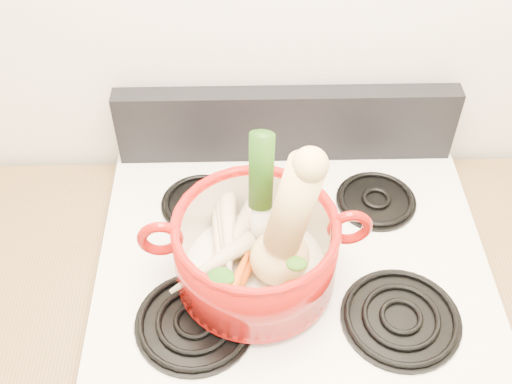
{
  "coord_description": "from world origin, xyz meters",
  "views": [
    {
      "loc": [
        -0.09,
        0.59,
        1.97
      ],
      "look_at": [
        -0.08,
        1.32,
        1.22
      ],
      "focal_mm": 45.0,
      "sensor_mm": 36.0,
      "label": 1
    }
  ],
  "objects_px": {
    "dutch_oven": "(256,251)",
    "stove_body": "(285,373)",
    "leek": "(261,197)",
    "squash": "(281,224)"
  },
  "relations": [
    {
      "from": "dutch_oven",
      "to": "stove_body",
      "type": "bearing_deg",
      "value": 36.81
    },
    {
      "from": "stove_body",
      "to": "leek",
      "type": "relative_size",
      "value": 3.2
    },
    {
      "from": "dutch_oven",
      "to": "leek",
      "type": "bearing_deg",
      "value": 72.89
    },
    {
      "from": "squash",
      "to": "leek",
      "type": "relative_size",
      "value": 0.99
    },
    {
      "from": "squash",
      "to": "leek",
      "type": "distance_m",
      "value": 0.07
    },
    {
      "from": "stove_body",
      "to": "dutch_oven",
      "type": "distance_m",
      "value": 0.59
    },
    {
      "from": "stove_body",
      "to": "leek",
      "type": "xyz_separation_m",
      "value": [
        -0.07,
        -0.02,
        0.68
      ]
    },
    {
      "from": "stove_body",
      "to": "squash",
      "type": "distance_m",
      "value": 0.69
    },
    {
      "from": "leek",
      "to": "dutch_oven",
      "type": "bearing_deg",
      "value": -94.53
    },
    {
      "from": "dutch_oven",
      "to": "leek",
      "type": "height_order",
      "value": "leek"
    }
  ]
}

